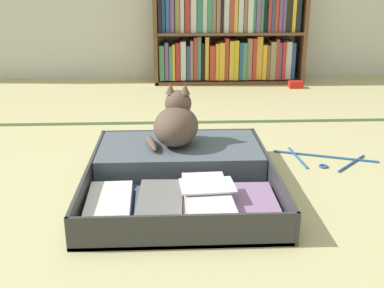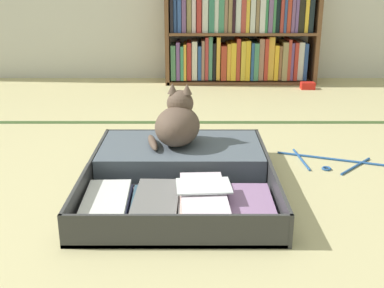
# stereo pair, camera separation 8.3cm
# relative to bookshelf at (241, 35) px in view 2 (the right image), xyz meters

# --- Properties ---
(ground_plane) EXTENTS (10.00, 10.00, 0.00)m
(ground_plane) POSITION_rel_bookshelf_xyz_m (-0.55, -2.24, -0.36)
(ground_plane) COLOR #C5BA82
(tatami_border) EXTENTS (4.80, 0.05, 0.00)m
(tatami_border) POSITION_rel_bookshelf_xyz_m (-0.55, -1.10, -0.36)
(tatami_border) COLOR #3A5327
(tatami_border) RESTS_ON ground_plane
(bookshelf) EXTENTS (1.15, 0.27, 0.76)m
(bookshelf) POSITION_rel_bookshelf_xyz_m (0.00, 0.00, 0.00)
(bookshelf) COLOR brown
(bookshelf) RESTS_ON ground_plane
(open_suitcase) EXTENTS (0.71, 0.85, 0.11)m
(open_suitcase) POSITION_rel_bookshelf_xyz_m (-0.41, -1.95, -0.32)
(open_suitcase) COLOR #363738
(open_suitcase) RESTS_ON ground_plane
(black_cat) EXTENTS (0.25, 0.28, 0.25)m
(black_cat) POSITION_rel_bookshelf_xyz_m (-0.43, -1.79, -0.16)
(black_cat) COLOR brown
(black_cat) RESTS_ON open_suitcase
(clothes_hanger) EXTENTS (0.44, 0.30, 0.01)m
(clothes_hanger) POSITION_rel_bookshelf_xyz_m (0.24, -1.72, -0.36)
(clothes_hanger) COLOR #28579E
(clothes_hanger) RESTS_ON ground_plane
(small_red_pouch) EXTENTS (0.10, 0.07, 0.05)m
(small_red_pouch) POSITION_rel_bookshelf_xyz_m (0.48, -0.25, -0.34)
(small_red_pouch) COLOR red
(small_red_pouch) RESTS_ON ground_plane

